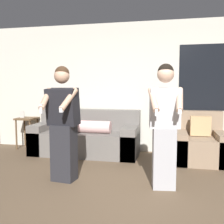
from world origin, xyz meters
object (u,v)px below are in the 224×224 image
person_left (63,124)px  person_right (165,126)px  couch (86,138)px  armchair (200,144)px  side_table (27,124)px

person_left → person_right: size_ratio=0.99×
couch → armchair: 2.22m
armchair → person_right: size_ratio=0.55×
couch → person_left: person_left is taller
armchair → person_right: bearing=-113.0°
side_table → person_right: size_ratio=0.50×
side_table → person_right: (3.03, -1.74, 0.30)m
armchair → person_right: (-0.63, -1.47, 0.54)m
side_table → person_left: person_left is taller
person_left → person_right: 1.43m
armchair → side_table: size_ratio=1.10×
couch → side_table: bearing=172.0°
couch → person_right: person_right is taller
couch → side_table: (-1.44, 0.20, 0.23)m
person_left → person_right: bearing=0.7°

